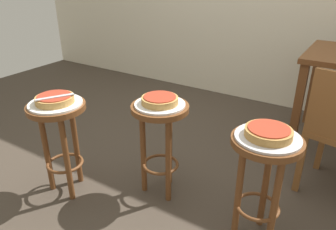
{
  "coord_description": "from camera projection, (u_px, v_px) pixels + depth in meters",
  "views": [
    {
      "loc": [
        1.08,
        -1.75,
        1.39
      ],
      "look_at": [
        0.14,
        -0.26,
        0.56
      ],
      "focal_mm": 34.76,
      "sensor_mm": 36.0,
      "label": 1
    }
  ],
  "objects": [
    {
      "name": "serving_plate_middle",
      "position": [
        268.0,
        137.0,
        1.56
      ],
      "size": [
        0.32,
        0.32,
        0.01
      ],
      "primitive_type": "cylinder",
      "color": "silver",
      "rests_on": "stool_middle"
    },
    {
      "name": "pizza_server_knife",
      "position": [
        55.0,
        97.0,
        1.89
      ],
      "size": [
        0.13,
        0.2,
        0.01
      ],
      "primitive_type": "cube",
      "rotation": [
        0.0,
        0.0,
        1.03
      ],
      "color": "silver",
      "rests_on": "pizza_foreground"
    },
    {
      "name": "ground_plane",
      "position": [
        171.0,
        166.0,
        2.46
      ],
      "size": [
        6.0,
        6.0,
        0.0
      ],
      "primitive_type": "plane",
      "color": "#42382D"
    },
    {
      "name": "serving_plate_leftside",
      "position": [
        160.0,
        104.0,
        1.93
      ],
      "size": [
        0.3,
        0.3,
        0.01
      ],
      "primitive_type": "cylinder",
      "color": "silver",
      "rests_on": "stool_leftside"
    },
    {
      "name": "stool_leftside",
      "position": [
        160.0,
        130.0,
        2.0
      ],
      "size": [
        0.35,
        0.35,
        0.62
      ],
      "color": "brown",
      "rests_on": "ground_plane"
    },
    {
      "name": "pizza_foreground",
      "position": [
        55.0,
        99.0,
        1.93
      ],
      "size": [
        0.23,
        0.23,
        0.05
      ],
      "color": "tan",
      "rests_on": "serving_plate_foreground"
    },
    {
      "name": "serving_plate_foreground",
      "position": [
        55.0,
        104.0,
        1.94
      ],
      "size": [
        0.32,
        0.32,
        0.01
      ],
      "primitive_type": "cylinder",
      "color": "white",
      "rests_on": "stool_foreground"
    },
    {
      "name": "pizza_leftside",
      "position": [
        160.0,
        100.0,
        1.92
      ],
      "size": [
        0.22,
        0.22,
        0.05
      ],
      "color": "tan",
      "rests_on": "serving_plate_leftside"
    },
    {
      "name": "stool_middle",
      "position": [
        263.0,
        168.0,
        1.64
      ],
      "size": [
        0.35,
        0.35,
        0.62
      ],
      "color": "brown",
      "rests_on": "ground_plane"
    },
    {
      "name": "stool_foreground",
      "position": [
        60.0,
        129.0,
        2.01
      ],
      "size": [
        0.35,
        0.35,
        0.62
      ],
      "color": "brown",
      "rests_on": "ground_plane"
    },
    {
      "name": "pizza_middle",
      "position": [
        268.0,
        132.0,
        1.55
      ],
      "size": [
        0.23,
        0.23,
        0.05
      ],
      "color": "#B78442",
      "rests_on": "serving_plate_middle"
    }
  ]
}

